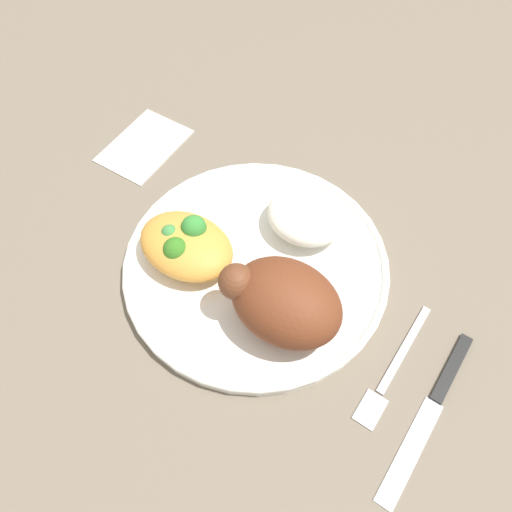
{
  "coord_description": "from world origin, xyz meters",
  "views": [
    {
      "loc": [
        -0.16,
        0.25,
        0.49
      ],
      "look_at": [
        0.0,
        0.0,
        0.03
      ],
      "focal_mm": 36.37,
      "sensor_mm": 36.0,
      "label": 1
    }
  ],
  "objects_px": {
    "plate": "(256,265)",
    "napkin": "(144,145)",
    "knife": "(436,400)",
    "roasted_chicken": "(283,301)",
    "rice_pile": "(307,214)",
    "fork": "(392,372)",
    "mac_cheese_with_broccoli": "(186,245)"
  },
  "relations": [
    {
      "from": "roasted_chicken",
      "to": "knife",
      "type": "height_order",
      "value": "roasted_chicken"
    },
    {
      "from": "plate",
      "to": "mac_cheese_with_broccoli",
      "type": "xyz_separation_m",
      "value": [
        0.07,
        0.03,
        0.03
      ]
    },
    {
      "from": "plate",
      "to": "knife",
      "type": "height_order",
      "value": "plate"
    },
    {
      "from": "rice_pile",
      "to": "knife",
      "type": "height_order",
      "value": "rice_pile"
    },
    {
      "from": "rice_pile",
      "to": "knife",
      "type": "xyz_separation_m",
      "value": [
        -0.2,
        0.1,
        -0.03
      ]
    },
    {
      "from": "rice_pile",
      "to": "fork",
      "type": "xyz_separation_m",
      "value": [
        -0.16,
        0.1,
        -0.03
      ]
    },
    {
      "from": "fork",
      "to": "knife",
      "type": "bearing_deg",
      "value": 175.79
    },
    {
      "from": "plate",
      "to": "roasted_chicken",
      "type": "xyz_separation_m",
      "value": [
        -0.06,
        0.04,
        0.04
      ]
    },
    {
      "from": "roasted_chicken",
      "to": "knife",
      "type": "bearing_deg",
      "value": -176.48
    },
    {
      "from": "fork",
      "to": "napkin",
      "type": "distance_m",
      "value": 0.42
    },
    {
      "from": "fork",
      "to": "knife",
      "type": "height_order",
      "value": "knife"
    },
    {
      "from": "mac_cheese_with_broccoli",
      "to": "napkin",
      "type": "relative_size",
      "value": 0.96
    },
    {
      "from": "roasted_chicken",
      "to": "mac_cheese_with_broccoli",
      "type": "xyz_separation_m",
      "value": [
        0.12,
        -0.01,
        -0.01
      ]
    },
    {
      "from": "roasted_chicken",
      "to": "rice_pile",
      "type": "bearing_deg",
      "value": -72.09
    },
    {
      "from": "plate",
      "to": "roasted_chicken",
      "type": "height_order",
      "value": "roasted_chicken"
    },
    {
      "from": "plate",
      "to": "knife",
      "type": "xyz_separation_m",
      "value": [
        -0.22,
        0.03,
        -0.01
      ]
    },
    {
      "from": "plate",
      "to": "mac_cheese_with_broccoli",
      "type": "relative_size",
      "value": 2.7
    },
    {
      "from": "rice_pile",
      "to": "knife",
      "type": "distance_m",
      "value": 0.23
    },
    {
      "from": "fork",
      "to": "napkin",
      "type": "bearing_deg",
      "value": -15.31
    },
    {
      "from": "plate",
      "to": "roasted_chicken",
      "type": "bearing_deg",
      "value": 143.46
    },
    {
      "from": "napkin",
      "to": "knife",
      "type": "bearing_deg",
      "value": 165.83
    },
    {
      "from": "rice_pile",
      "to": "napkin",
      "type": "height_order",
      "value": "rice_pile"
    },
    {
      "from": "plate",
      "to": "knife",
      "type": "relative_size",
      "value": 1.53
    },
    {
      "from": "knife",
      "to": "plate",
      "type": "bearing_deg",
      "value": -8.36
    },
    {
      "from": "mac_cheese_with_broccoli",
      "to": "fork",
      "type": "distance_m",
      "value": 0.25
    },
    {
      "from": "rice_pile",
      "to": "mac_cheese_with_broccoli",
      "type": "relative_size",
      "value": 0.82
    },
    {
      "from": "knife",
      "to": "napkin",
      "type": "height_order",
      "value": "knife"
    },
    {
      "from": "roasted_chicken",
      "to": "mac_cheese_with_broccoli",
      "type": "height_order",
      "value": "roasted_chicken"
    },
    {
      "from": "plate",
      "to": "rice_pile",
      "type": "xyz_separation_m",
      "value": [
        -0.02,
        -0.07,
        0.03
      ]
    },
    {
      "from": "plate",
      "to": "napkin",
      "type": "distance_m",
      "value": 0.24
    },
    {
      "from": "roasted_chicken",
      "to": "fork",
      "type": "distance_m",
      "value": 0.13
    },
    {
      "from": "rice_pile",
      "to": "fork",
      "type": "distance_m",
      "value": 0.19
    }
  ]
}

